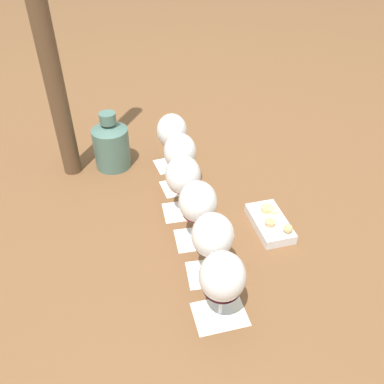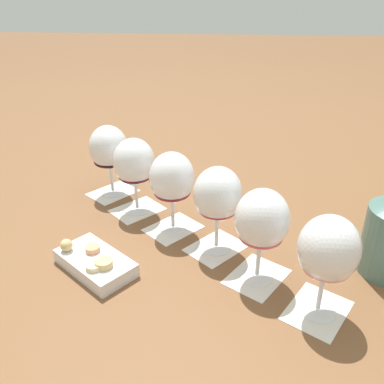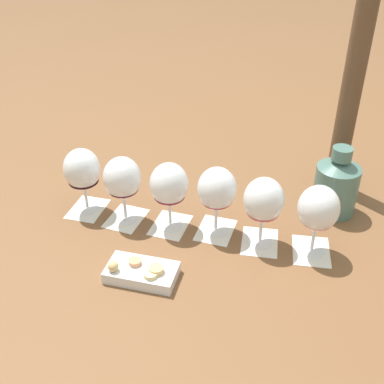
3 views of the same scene
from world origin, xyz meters
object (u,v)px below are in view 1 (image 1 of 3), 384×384
Objects in this scene: wine_glass_1 at (180,154)px; wine_glass_3 at (198,204)px; ceramic_vase at (111,144)px; snack_dish at (270,223)px; wine_glass_2 at (183,177)px; wine_glass_4 at (213,238)px; wine_glass_0 at (172,133)px; wine_glass_5 at (222,279)px.

wine_glass_1 is 1.00× the size of wine_glass_3.
ceramic_vase is 0.58m from snack_dish.
wine_glass_4 is (0.15, 0.20, 0.00)m from wine_glass_2.
wine_glass_1 and wine_glass_2 have the same top height.
snack_dish is at bearing 79.37° from wine_glass_0.
wine_glass_0 is 1.00× the size of wine_glass_3.
wine_glass_3 is at bearing -39.76° from snack_dish.
wine_glass_2 is at bearing 46.65° from wine_glass_0.
wine_glass_2 and wine_glass_5 have the same top height.
wine_glass_2 is (0.17, 0.18, -0.00)m from wine_glass_0.
wine_glass_3 is 1.01× the size of snack_dish.
wine_glass_5 is 0.35m from snack_dish.
wine_glass_1 is 1.01× the size of snack_dish.
wine_glass_0 and wine_glass_4 have the same top height.
wine_glass_1 is 0.12m from wine_glass_2.
wine_glass_5 reaches higher than snack_dish.
wine_glass_0 is 0.50m from wine_glass_4.
wine_glass_2 is at bearing -128.91° from wine_glass_5.
ceramic_vase reaches higher than wine_glass_3.
snack_dish is (-0.33, -0.05, -0.11)m from wine_glass_5.
ceramic_vase is at bearing -80.31° from wine_glass_1.
ceramic_vase is at bearing -109.39° from wine_glass_4.
ceramic_vase is (0.04, -0.26, -0.04)m from wine_glass_1.
wine_glass_1 reaches higher than snack_dish.
wine_glass_0 is 1.00× the size of wine_glass_1.
wine_glass_5 is 1.01× the size of snack_dish.
wine_glass_1 is 0.95× the size of ceramic_vase.
wine_glass_2 is at bearing -68.47° from snack_dish.
wine_glass_5 is at bearing 51.09° from wine_glass_2.
wine_glass_3 is 0.24m from snack_dish.
wine_glass_5 is (0.23, 0.29, 0.00)m from wine_glass_2.
wine_glass_1 and wine_glass_4 have the same top height.
snack_dish is (-0.00, 0.32, -0.11)m from wine_glass_1.
wine_glass_0 is 0.21m from ceramic_vase.
wine_glass_2 and wine_glass_3 have the same top height.
wine_glass_0 is at bearing -130.23° from wine_glass_3.
wine_glass_3 is 1.00× the size of wine_glass_4.
wine_glass_4 is 1.01× the size of snack_dish.
wine_glass_0 is 1.01× the size of snack_dish.
wine_glass_3 reaches higher than snack_dish.
wine_glass_1 is at bearing -130.56° from wine_glass_3.
wine_glass_4 is at bearing -135.40° from wine_glass_5.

